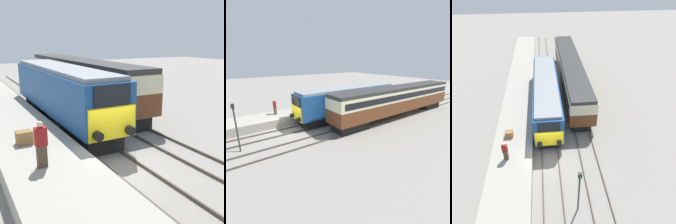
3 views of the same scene
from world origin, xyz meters
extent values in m
plane|color=gray|center=(0.00, 0.00, 0.00)|extent=(120.00, 120.00, 0.00)
cube|color=#9E998C|center=(-3.30, 8.00, 0.46)|extent=(3.50, 50.00, 0.93)
cube|color=#4C4238|center=(-0.72, 5.00, 0.07)|extent=(0.07, 60.00, 0.14)
cube|color=#4C4238|center=(0.72, 5.00, 0.07)|extent=(0.07, 60.00, 0.14)
cube|color=#4C4238|center=(2.68, 5.00, 0.07)|extent=(0.07, 60.00, 0.14)
cube|color=#4C4238|center=(4.12, 5.00, 0.07)|extent=(0.07, 60.00, 0.14)
cube|color=black|center=(0.00, 3.50, 0.50)|extent=(2.03, 4.00, 1.00)
cube|color=black|center=(0.00, 12.29, 0.50)|extent=(2.03, 4.00, 1.00)
cube|color=navy|center=(0.00, 7.90, 2.30)|extent=(2.70, 13.79, 2.61)
cube|color=yellow|center=(0.00, 0.96, 1.78)|extent=(2.48, 0.10, 1.56)
cube|color=black|center=(0.00, 0.96, 3.09)|extent=(1.89, 0.10, 0.94)
cube|color=gray|center=(0.00, 7.90, 3.73)|extent=(2.38, 13.24, 0.24)
cylinder|color=black|center=(-0.85, 0.75, 1.35)|extent=(0.44, 0.35, 0.44)
cylinder|color=black|center=(0.85, 0.75, 1.35)|extent=(0.44, 0.35, 0.44)
cube|color=black|center=(3.40, 5.37, 0.47)|extent=(1.89, 3.60, 0.95)
cube|color=black|center=(3.40, 20.68, 0.47)|extent=(1.89, 3.60, 0.95)
cube|color=brown|center=(3.40, 13.03, 1.67)|extent=(2.70, 19.70, 1.44)
cube|color=beige|center=(3.40, 13.03, 2.96)|extent=(2.71, 19.70, 1.13)
cube|color=black|center=(3.40, 13.03, 2.96)|extent=(2.75, 18.92, 0.62)
cube|color=#2D2D2D|center=(3.40, 13.03, 3.70)|extent=(2.48, 19.70, 0.36)
cube|color=#473828|center=(-3.65, -0.19, 1.35)|extent=(0.36, 0.24, 0.84)
cube|color=maroon|center=(-3.65, -0.19, 2.12)|extent=(0.44, 0.26, 0.70)
sphere|color=beige|center=(-3.65, -0.19, 2.59)|extent=(0.23, 0.23, 0.23)
cube|color=olive|center=(-3.69, 2.57, 1.23)|extent=(0.70, 0.56, 0.60)
camera|label=1|loc=(-6.11, -9.85, 5.55)|focal=45.00mm
camera|label=2|loc=(16.47, -5.65, 7.15)|focal=28.00mm
camera|label=3|loc=(-0.15, -13.08, 14.81)|focal=35.00mm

